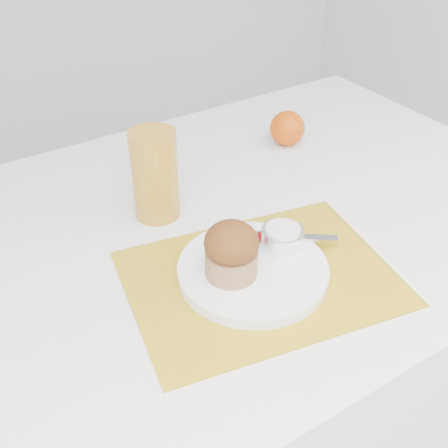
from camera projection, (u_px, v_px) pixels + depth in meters
table at (231, 360)px, 1.20m from camera, size 1.20×0.80×0.75m
placemat at (260, 278)px, 0.84m from camera, size 0.44×0.35×0.00m
plate at (253, 271)px, 0.84m from camera, size 0.29×0.29×0.02m
ramekin at (282, 237)px, 0.87m from camera, size 0.08×0.08×0.03m
cream at (283, 230)px, 0.86m from camera, size 0.07×0.07×0.01m
raspberry_near at (248, 245)px, 0.86m from camera, size 0.02×0.02×0.02m
raspberry_far at (263, 236)px, 0.88m from camera, size 0.02×0.02×0.02m
butter_knife at (279, 236)px, 0.89m from camera, size 0.15×0.12×0.00m
orange at (287, 128)px, 1.17m from camera, size 0.07×0.07×0.07m
juice_glass at (155, 175)px, 0.94m from camera, size 0.09×0.09×0.16m
muffin at (231, 250)px, 0.80m from camera, size 0.09×0.09×0.09m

